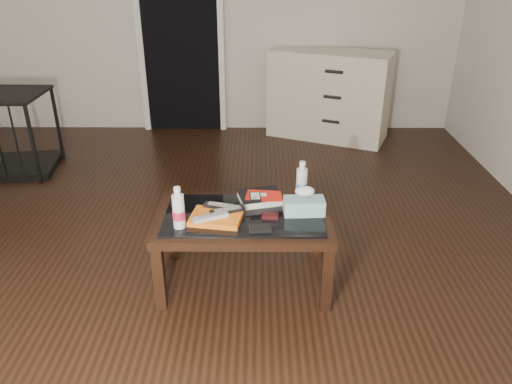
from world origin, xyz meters
TOP-DOWN VIEW (x-y plane):
  - ground at (0.00, 0.00)m, footprint 5.00×5.00m
  - doorway at (-0.40, 2.47)m, footprint 0.90×0.08m
  - coffee_table at (0.33, -0.36)m, footprint 1.00×0.60m
  - dresser at (1.14, 2.23)m, footprint 1.30×0.93m
  - pet_crate at (-1.90, 1.30)m, footprint 0.97×0.71m
  - magazines at (0.18, -0.43)m, footprint 0.31×0.25m
  - remote_silver at (0.15, -0.47)m, footprint 0.20×0.13m
  - remote_black_front at (0.24, -0.39)m, footprint 0.20×0.12m
  - remote_black_back at (0.19, -0.34)m, footprint 0.21×0.10m
  - textbook at (0.42, -0.20)m, footprint 0.29×0.26m
  - dvd_mailers at (0.43, -0.22)m, footprint 0.21×0.16m
  - ipod at (0.39, -0.26)m, footprint 0.07×0.11m
  - flip_phone at (0.48, -0.41)m, footprint 0.09×0.06m
  - wallet at (0.42, -0.54)m, footprint 0.13×0.08m
  - water_bottle_left at (-0.02, -0.51)m, footprint 0.08×0.08m
  - water_bottle_right at (0.67, -0.16)m, footprint 0.08×0.08m
  - tissue_box at (0.67, -0.35)m, footprint 0.24×0.13m

SIDE VIEW (x-z plane):
  - ground at x=0.00m, z-range 0.00..0.00m
  - pet_crate at x=-1.90m, z-range -0.12..0.59m
  - coffee_table at x=0.33m, z-range 0.17..0.63m
  - dresser at x=1.14m, z-range 0.00..0.90m
  - wallet at x=0.42m, z-range 0.46..0.48m
  - flip_phone at x=0.48m, z-range 0.46..0.48m
  - magazines at x=0.18m, z-range 0.46..0.49m
  - textbook at x=0.42m, z-range 0.46..0.51m
  - remote_silver at x=0.15m, z-range 0.49..0.51m
  - remote_black_front at x=0.24m, z-range 0.49..0.51m
  - remote_black_back at x=0.19m, z-range 0.49..0.51m
  - tissue_box at x=0.67m, z-range 0.46..0.55m
  - dvd_mailers at x=0.43m, z-range 0.51..0.51m
  - ipod at x=0.39m, z-range 0.51..0.53m
  - water_bottle_left at x=-0.02m, z-range 0.46..0.70m
  - water_bottle_right at x=0.67m, z-range 0.46..0.70m
  - doorway at x=-0.40m, z-range -0.01..2.06m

